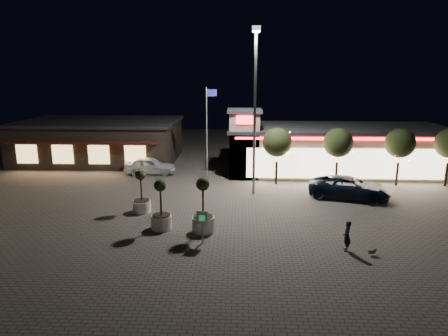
{
  "coord_description": "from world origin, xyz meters",
  "views": [
    {
      "loc": [
        0.97,
        -21.71,
        9.08
      ],
      "look_at": [
        -0.2,
        6.0,
        2.53
      ],
      "focal_mm": 32.0,
      "sensor_mm": 36.0,
      "label": 1
    }
  ],
  "objects_px": {
    "planter_mid": "(161,214)",
    "valet_sign": "(202,221)",
    "white_sedan": "(150,166)",
    "pickup_truck": "(349,188)",
    "planter_left": "(142,199)",
    "pedestrian": "(347,236)"
  },
  "relations": [
    {
      "from": "white_sedan",
      "to": "valet_sign",
      "type": "relative_size",
      "value": 2.52
    },
    {
      "from": "planter_left",
      "to": "planter_mid",
      "type": "distance_m",
      "value": 3.44
    },
    {
      "from": "planter_mid",
      "to": "valet_sign",
      "type": "relative_size",
      "value": 1.66
    },
    {
      "from": "planter_mid",
      "to": "valet_sign",
      "type": "height_order",
      "value": "planter_mid"
    },
    {
      "from": "white_sedan",
      "to": "pedestrian",
      "type": "distance_m",
      "value": 21.26
    },
    {
      "from": "pickup_truck",
      "to": "planter_left",
      "type": "bearing_deg",
      "value": 122.37
    },
    {
      "from": "pickup_truck",
      "to": "white_sedan",
      "type": "height_order",
      "value": "pickup_truck"
    },
    {
      "from": "planter_mid",
      "to": "valet_sign",
      "type": "distance_m",
      "value": 3.32
    },
    {
      "from": "white_sedan",
      "to": "valet_sign",
      "type": "height_order",
      "value": "valet_sign"
    },
    {
      "from": "planter_left",
      "to": "planter_mid",
      "type": "height_order",
      "value": "planter_mid"
    },
    {
      "from": "white_sedan",
      "to": "planter_mid",
      "type": "distance_m",
      "value": 13.84
    },
    {
      "from": "pickup_truck",
      "to": "valet_sign",
      "type": "xyz_separation_m",
      "value": [
        -10.18,
        -8.52,
        0.48
      ]
    },
    {
      "from": "pickup_truck",
      "to": "pedestrian",
      "type": "height_order",
      "value": "same"
    },
    {
      "from": "planter_mid",
      "to": "planter_left",
      "type": "bearing_deg",
      "value": 123.38
    },
    {
      "from": "planter_left",
      "to": "valet_sign",
      "type": "height_order",
      "value": "planter_left"
    },
    {
      "from": "pickup_truck",
      "to": "white_sedan",
      "type": "relative_size",
      "value": 1.26
    },
    {
      "from": "pedestrian",
      "to": "valet_sign",
      "type": "bearing_deg",
      "value": -87.2
    },
    {
      "from": "white_sedan",
      "to": "planter_mid",
      "type": "bearing_deg",
      "value": -165.69
    },
    {
      "from": "planter_left",
      "to": "planter_mid",
      "type": "relative_size",
      "value": 0.96
    },
    {
      "from": "pedestrian",
      "to": "valet_sign",
      "type": "relative_size",
      "value": 0.88
    },
    {
      "from": "white_sedan",
      "to": "planter_left",
      "type": "height_order",
      "value": "planter_left"
    },
    {
      "from": "pickup_truck",
      "to": "planter_left",
      "type": "relative_size",
      "value": 2.0
    }
  ]
}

